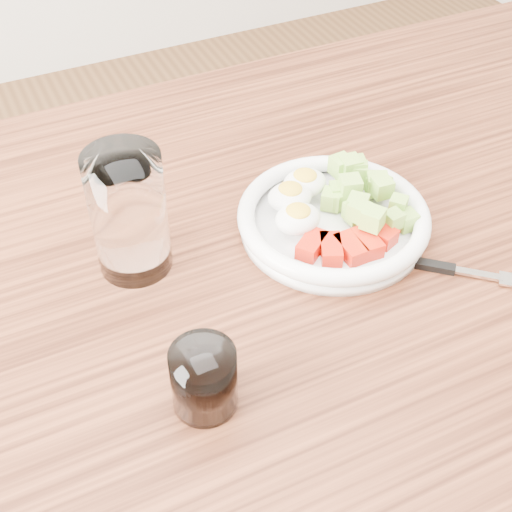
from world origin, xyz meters
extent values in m
cube|color=brown|center=(0.65, 0.35, 0.36)|extent=(0.07, 0.07, 0.73)
cube|color=brown|center=(0.00, 0.00, 0.75)|extent=(1.50, 0.90, 0.04)
cylinder|color=white|center=(0.10, 0.04, 0.78)|extent=(0.22, 0.22, 0.01)
torus|color=white|center=(0.10, 0.04, 0.79)|extent=(0.22, 0.22, 0.02)
cube|color=red|center=(0.06, 0.01, 0.79)|extent=(0.05, 0.04, 0.02)
cube|color=red|center=(0.07, -0.01, 0.79)|extent=(0.04, 0.05, 0.02)
cube|color=red|center=(0.09, -0.02, 0.79)|extent=(0.02, 0.04, 0.02)
cube|color=red|center=(0.11, -0.02, 0.79)|extent=(0.02, 0.04, 0.02)
cube|color=red|center=(0.13, -0.01, 0.79)|extent=(0.04, 0.05, 0.02)
cube|color=red|center=(0.15, 0.01, 0.79)|extent=(0.05, 0.04, 0.02)
ellipsoid|color=white|center=(0.07, 0.08, 0.80)|extent=(0.05, 0.05, 0.03)
ellipsoid|color=yellow|center=(0.07, 0.08, 0.81)|extent=(0.03, 0.03, 0.01)
ellipsoid|color=white|center=(0.10, 0.10, 0.80)|extent=(0.05, 0.05, 0.03)
ellipsoid|color=yellow|center=(0.10, 0.10, 0.81)|extent=(0.03, 0.03, 0.01)
ellipsoid|color=white|center=(0.06, 0.04, 0.80)|extent=(0.05, 0.05, 0.03)
ellipsoid|color=yellow|center=(0.06, 0.04, 0.81)|extent=(0.03, 0.03, 0.01)
cube|color=#A6D351|center=(0.12, 0.01, 0.81)|extent=(0.03, 0.03, 0.02)
cube|color=#A6D351|center=(0.15, 0.09, 0.81)|extent=(0.03, 0.03, 0.02)
cube|color=#A6D351|center=(0.12, 0.06, 0.80)|extent=(0.03, 0.03, 0.02)
cube|color=#A6D351|center=(0.11, 0.06, 0.80)|extent=(0.03, 0.03, 0.02)
cube|color=#A6D351|center=(0.17, 0.01, 0.80)|extent=(0.03, 0.03, 0.02)
cube|color=#A6D351|center=(0.17, 0.00, 0.79)|extent=(0.02, 0.02, 0.02)
cube|color=#A6D351|center=(0.16, 0.08, 0.81)|extent=(0.03, 0.03, 0.02)
cube|color=#A6D351|center=(0.13, 0.00, 0.80)|extent=(0.03, 0.03, 0.02)
cube|color=#A6D351|center=(0.15, 0.10, 0.81)|extent=(0.02, 0.02, 0.02)
cube|color=#A6D351|center=(0.16, 0.09, 0.81)|extent=(0.03, 0.03, 0.02)
cube|color=#A6D351|center=(0.13, 0.03, 0.80)|extent=(0.02, 0.02, 0.02)
cube|color=#A6D351|center=(0.17, 0.06, 0.80)|extent=(0.03, 0.03, 0.02)
cube|color=#A6D351|center=(0.15, 0.08, 0.80)|extent=(0.02, 0.02, 0.02)
cube|color=#A6D351|center=(0.17, 0.06, 0.80)|extent=(0.02, 0.02, 0.02)
cube|color=#A6D351|center=(0.17, 0.04, 0.81)|extent=(0.02, 0.02, 0.02)
cube|color=#A6D351|center=(0.13, 0.06, 0.81)|extent=(0.03, 0.03, 0.02)
cube|color=#A6D351|center=(0.15, -0.01, 0.80)|extent=(0.02, 0.02, 0.02)
cube|color=#A6D351|center=(0.17, 0.05, 0.80)|extent=(0.03, 0.03, 0.02)
cube|color=#A6D351|center=(0.13, 0.07, 0.80)|extent=(0.03, 0.03, 0.02)
cube|color=#A6D351|center=(0.13, 0.03, 0.81)|extent=(0.03, 0.03, 0.02)
cube|color=#A6D351|center=(0.13, -0.01, 0.82)|extent=(0.03, 0.03, 0.02)
cube|color=black|center=(0.16, -0.05, 0.77)|extent=(0.07, 0.07, 0.01)
cube|color=silver|center=(0.21, -0.10, 0.77)|extent=(0.04, 0.04, 0.00)
cube|color=silver|center=(0.23, -0.12, 0.77)|extent=(0.03, 0.03, 0.00)
cylinder|color=white|center=(-0.12, 0.09, 0.84)|extent=(0.08, 0.08, 0.15)
cylinder|color=white|center=(-0.12, -0.12, 0.80)|extent=(0.06, 0.06, 0.07)
cylinder|color=black|center=(-0.12, -0.12, 0.80)|extent=(0.05, 0.05, 0.06)
camera|label=1|loc=(-0.25, -0.49, 1.33)|focal=50.00mm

